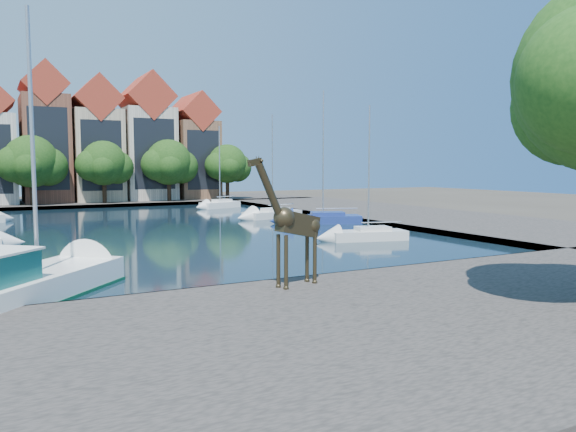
# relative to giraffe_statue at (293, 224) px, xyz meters

# --- Properties ---
(ground) EXTENTS (160.00, 160.00, 0.00)m
(ground) POSITION_rel_giraffe_statue_xyz_m (0.17, 1.57, -2.88)
(ground) COLOR #38332B
(ground) RESTS_ON ground
(water_basin) EXTENTS (38.00, 50.00, 0.08)m
(water_basin) POSITION_rel_giraffe_statue_xyz_m (0.17, 25.57, -2.84)
(water_basin) COLOR black
(water_basin) RESTS_ON ground
(near_quay) EXTENTS (50.00, 14.00, 0.50)m
(near_quay) POSITION_rel_giraffe_statue_xyz_m (0.17, -5.43, -2.63)
(near_quay) COLOR #47413E
(near_quay) RESTS_ON ground
(far_quay) EXTENTS (60.00, 16.00, 0.50)m
(far_quay) POSITION_rel_giraffe_statue_xyz_m (0.17, 57.57, -2.63)
(far_quay) COLOR #47413E
(far_quay) RESTS_ON ground
(right_quay) EXTENTS (14.00, 52.00, 0.50)m
(right_quay) POSITION_rel_giraffe_statue_xyz_m (25.17, 25.57, -2.63)
(right_quay) COLOR #47413E
(right_quay) RESTS_ON ground
(townhouse_center) EXTENTS (5.44, 9.18, 16.93)m
(townhouse_center) POSITION_rel_giraffe_statue_xyz_m (-3.83, 57.56, 5.48)
(townhouse_center) COLOR brown
(townhouse_center) RESTS_ON far_quay
(townhouse_east_inner) EXTENTS (5.94, 9.18, 15.79)m
(townhouse_east_inner) POSITION_rel_giraffe_statue_xyz_m (2.17, 57.56, 4.85)
(townhouse_east_inner) COLOR tan
(townhouse_east_inner) RESTS_ON far_quay
(townhouse_east_mid) EXTENTS (6.43, 9.18, 16.65)m
(townhouse_east_mid) POSITION_rel_giraffe_statue_xyz_m (8.67, 57.56, 5.22)
(townhouse_east_mid) COLOR beige
(townhouse_east_mid) RESTS_ON far_quay
(townhouse_east_end) EXTENTS (5.44, 9.18, 14.43)m
(townhouse_east_end) POSITION_rel_giraffe_statue_xyz_m (15.17, 57.56, 4.22)
(townhouse_east_end) COLOR brown
(townhouse_east_end) RESTS_ON far_quay
(far_tree_mid_west) EXTENTS (7.80, 6.00, 8.00)m
(far_tree_mid_west) POSITION_rel_giraffe_statue_xyz_m (-5.73, 52.07, 2.41)
(far_tree_mid_west) COLOR #332114
(far_tree_mid_west) RESTS_ON far_quay
(far_tree_mid_east) EXTENTS (7.02, 5.40, 7.52)m
(far_tree_mid_east) POSITION_rel_giraffe_statue_xyz_m (2.26, 52.07, 2.25)
(far_tree_mid_east) COLOR #332114
(far_tree_mid_east) RESTS_ON far_quay
(far_tree_east) EXTENTS (7.54, 5.80, 7.84)m
(far_tree_east) POSITION_rel_giraffe_statue_xyz_m (10.27, 52.07, 2.35)
(far_tree_east) COLOR #332114
(far_tree_east) RESTS_ON far_quay
(far_tree_far_east) EXTENTS (6.76, 5.20, 7.36)m
(far_tree_far_east) POSITION_rel_giraffe_statue_xyz_m (18.26, 52.07, 2.19)
(far_tree_far_east) COLOR #332114
(far_tree_far_east) RESTS_ON far_quay
(giraffe_statue) EXTENTS (3.35, 1.25, 4.85)m
(giraffe_statue) POSITION_rel_giraffe_statue_xyz_m (0.00, 0.00, 0.00)
(giraffe_statue) COLOR #332A19
(giraffe_statue) RESTS_ON near_quay
(motorsailer) EXTENTS (8.66, 9.32, 10.78)m
(motorsailer) POSITION_rel_giraffe_statue_xyz_m (-9.55, 3.32, -1.98)
(motorsailer) COLOR white
(motorsailer) RESTS_ON water_basin
(sailboat_right_a) EXTENTS (5.38, 2.96, 8.92)m
(sailboat_right_a) POSITION_rel_giraffe_statue_xyz_m (12.17, 11.89, -2.30)
(sailboat_right_a) COLOR silver
(sailboat_right_a) RESTS_ON water_basin
(sailboat_right_b) EXTENTS (6.80, 4.53, 11.27)m
(sailboat_right_b) POSITION_rel_giraffe_statue_xyz_m (15.17, 22.58, -2.26)
(sailboat_right_b) COLOR navy
(sailboat_right_b) RESTS_ON water_basin
(sailboat_right_c) EXTENTS (6.26, 3.62, 9.75)m
(sailboat_right_c) POSITION_rel_giraffe_statue_xyz_m (13.60, 29.18, -2.30)
(sailboat_right_c) COLOR silver
(sailboat_right_c) RESTS_ON water_basin
(sailboat_right_d) EXTENTS (5.27, 3.37, 9.48)m
(sailboat_right_d) POSITION_rel_giraffe_statue_xyz_m (13.60, 43.04, -2.24)
(sailboat_right_d) COLOR white
(sailboat_right_d) RESTS_ON water_basin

